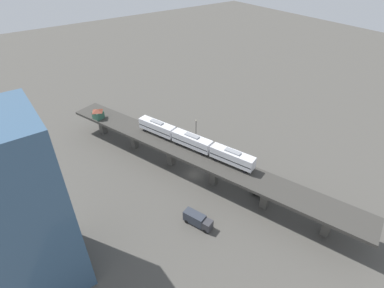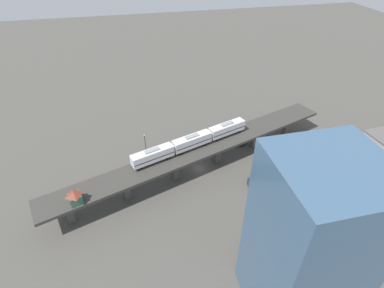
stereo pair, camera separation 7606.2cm
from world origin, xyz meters
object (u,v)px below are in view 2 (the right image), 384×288
object	(u,v)px
office_tower	(307,248)
street_car_green	(222,145)
street_lamp	(145,142)
delivery_truck	(259,179)
street_car_black	(241,141)
signal_hut	(75,197)
subway_train	(192,141)

from	to	relation	value
office_tower	street_car_green	bearing A→B (deg)	176.91
street_lamp	office_tower	xyz separation A→B (m)	(54.96, 22.43, 13.89)
delivery_truck	street_lamp	world-z (taller)	street_lamp
office_tower	street_car_black	bearing A→B (deg)	169.61
delivery_truck	office_tower	bearing A→B (deg)	-13.46
signal_hut	street_car_black	size ratio (longest dim) A/B	0.86
subway_train	street_lamp	size ratio (longest dim) A/B	5.21
street_car_green	office_tower	bearing A→B (deg)	-3.09
street_car_green	office_tower	xyz separation A→B (m)	(51.94, -2.81, 17.06)
street_car_green	delivery_truck	xyz separation A→B (m)	(19.10, 5.05, 0.82)
street_car_black	office_tower	xyz separation A→B (m)	(52.50, -9.62, 17.06)
subway_train	street_car_green	distance (m)	17.38
office_tower	subway_train	bearing A→B (deg)	-167.87
street_car_green	street_car_black	distance (m)	6.84
subway_train	street_car_green	bearing A→B (deg)	123.64
street_car_black	street_car_green	bearing A→B (deg)	-85.35
street_car_black	office_tower	size ratio (longest dim) A/B	0.13
street_car_green	delivery_truck	distance (m)	19.78
signal_hut	delivery_truck	world-z (taller)	signal_hut
street_lamp	street_car_black	bearing A→B (deg)	85.60
street_car_black	subway_train	bearing A→B (deg)	-65.47
signal_hut	office_tower	xyz separation A→B (m)	(29.15, 40.87, 8.49)
street_car_green	street_car_black	size ratio (longest dim) A/B	0.99
street_car_green	office_tower	world-z (taller)	office_tower
street_car_green	street_lamp	size ratio (longest dim) A/B	0.67
delivery_truck	office_tower	distance (m)	37.47
street_car_green	street_lamp	xyz separation A→B (m)	(-3.02, -25.24, 3.17)
subway_train	office_tower	bearing A→B (deg)	12.13
street_car_black	street_lamp	size ratio (longest dim) A/B	0.68
street_car_green	office_tower	size ratio (longest dim) A/B	0.13
signal_hut	delivery_truck	xyz separation A→B (m)	(-3.69, 48.73, -7.75)
street_car_green	delivery_truck	size ratio (longest dim) A/B	0.62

